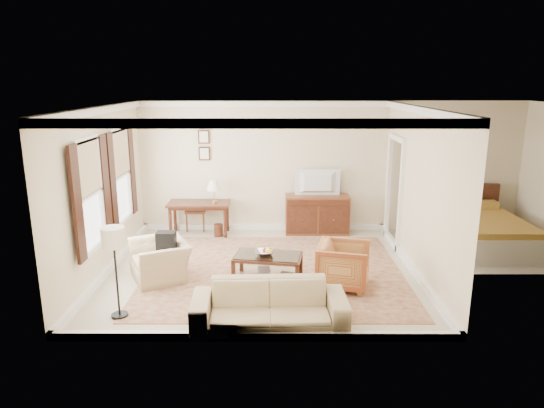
{
  "coord_description": "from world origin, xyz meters",
  "views": [
    {
      "loc": [
        0.23,
        -8.2,
        3.32
      ],
      "look_at": [
        0.2,
        0.3,
        1.15
      ],
      "focal_mm": 32.0,
      "sensor_mm": 36.0,
      "label": 1
    }
  ],
  "objects_px": {
    "striped_armchair": "(343,263)",
    "sofa": "(269,298)",
    "coffee_table": "(268,261)",
    "club_armchair": "(160,254)",
    "sideboard": "(317,214)",
    "writing_desk": "(199,207)",
    "tv": "(318,175)"
  },
  "relations": [
    {
      "from": "tv",
      "to": "sofa",
      "type": "height_order",
      "value": "tv"
    },
    {
      "from": "coffee_table",
      "to": "sofa",
      "type": "xyz_separation_m",
      "value": [
        0.04,
        -1.57,
        0.05
      ]
    },
    {
      "from": "tv",
      "to": "sofa",
      "type": "distance_m",
      "value": 4.47
    },
    {
      "from": "tv",
      "to": "club_armchair",
      "type": "xyz_separation_m",
      "value": [
        -2.91,
        -2.57,
        -0.89
      ]
    },
    {
      "from": "tv",
      "to": "sofa",
      "type": "relative_size",
      "value": 0.44
    },
    {
      "from": "tv",
      "to": "coffee_table",
      "type": "xyz_separation_m",
      "value": [
        -1.06,
        -2.68,
        -0.97
      ]
    },
    {
      "from": "writing_desk",
      "to": "striped_armchair",
      "type": "bearing_deg",
      "value": -45.25
    },
    {
      "from": "sideboard",
      "to": "writing_desk",
      "type": "bearing_deg",
      "value": -176.99
    },
    {
      "from": "striped_armchair",
      "to": "sofa",
      "type": "relative_size",
      "value": 0.39
    },
    {
      "from": "sideboard",
      "to": "coffee_table",
      "type": "xyz_separation_m",
      "value": [
        -1.06,
        -2.7,
        -0.07
      ]
    },
    {
      "from": "club_armchair",
      "to": "striped_armchair",
      "type": "bearing_deg",
      "value": 56.89
    },
    {
      "from": "sideboard",
      "to": "striped_armchair",
      "type": "distance_m",
      "value": 2.95
    },
    {
      "from": "sideboard",
      "to": "club_armchair",
      "type": "xyz_separation_m",
      "value": [
        -2.91,
        -2.59,
        0.01
      ]
    },
    {
      "from": "striped_armchair",
      "to": "club_armchair",
      "type": "relative_size",
      "value": 0.82
    },
    {
      "from": "coffee_table",
      "to": "striped_armchair",
      "type": "bearing_deg",
      "value": -10.95
    },
    {
      "from": "club_armchair",
      "to": "writing_desk",
      "type": "bearing_deg",
      "value": 146.2
    },
    {
      "from": "writing_desk",
      "to": "club_armchair",
      "type": "bearing_deg",
      "value": -97.16
    },
    {
      "from": "tv",
      "to": "writing_desk",
      "type": "bearing_deg",
      "value": 2.57
    },
    {
      "from": "striped_armchair",
      "to": "sofa",
      "type": "bearing_deg",
      "value": 151.49
    },
    {
      "from": "sideboard",
      "to": "coffee_table",
      "type": "bearing_deg",
      "value": -111.42
    },
    {
      "from": "sofa",
      "to": "tv",
      "type": "bearing_deg",
      "value": 74.04
    },
    {
      "from": "striped_armchair",
      "to": "club_armchair",
      "type": "distance_m",
      "value": 3.11
    },
    {
      "from": "sideboard",
      "to": "coffee_table",
      "type": "relative_size",
      "value": 1.16
    },
    {
      "from": "writing_desk",
      "to": "striped_armchair",
      "type": "height_order",
      "value": "striped_armchair"
    },
    {
      "from": "tv",
      "to": "sofa",
      "type": "xyz_separation_m",
      "value": [
        -1.02,
        -4.25,
        -0.92
      ]
    },
    {
      "from": "writing_desk",
      "to": "club_armchair",
      "type": "distance_m",
      "value": 2.48
    },
    {
      "from": "sideboard",
      "to": "striped_armchair",
      "type": "relative_size",
      "value": 1.68
    },
    {
      "from": "coffee_table",
      "to": "club_armchair",
      "type": "height_order",
      "value": "club_armchair"
    },
    {
      "from": "striped_armchair",
      "to": "club_armchair",
      "type": "bearing_deg",
      "value": 97.17
    },
    {
      "from": "sideboard",
      "to": "coffee_table",
      "type": "distance_m",
      "value": 2.9
    },
    {
      "from": "coffee_table",
      "to": "sofa",
      "type": "relative_size",
      "value": 0.57
    },
    {
      "from": "sideboard",
      "to": "tv",
      "type": "relative_size",
      "value": 1.48
    }
  ]
}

